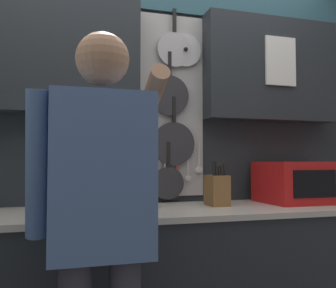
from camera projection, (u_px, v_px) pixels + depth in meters
back_wall_unit at (162, 110)px, 2.40m from camera, size 3.09×0.22×2.45m
microwave at (303, 182)px, 2.39m from camera, size 0.53×0.39×0.26m
knife_block at (217, 190)px, 2.22m from camera, size 0.11×0.15×0.26m
utensil_crock at (148, 193)px, 2.10m from camera, size 0.11×0.11×0.28m
person at (101, 210)px, 1.40m from camera, size 0.54×0.61×1.66m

